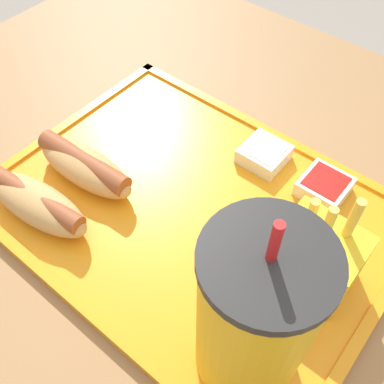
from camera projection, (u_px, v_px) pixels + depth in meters
name	position (u px, v px, depth m)	size (l,w,h in m)	color
dining_table	(205.00, 347.00, 0.77)	(1.08, 0.87, 0.71)	olive
food_tray	(192.00, 211.00, 0.51)	(0.44, 0.33, 0.01)	orange
soda_cup	(255.00, 317.00, 0.34)	(0.09, 0.09, 0.21)	gold
hot_dog_far	(37.00, 203.00, 0.49)	(0.14, 0.06, 0.04)	tan
hot_dog_near	(85.00, 166.00, 0.52)	(0.14, 0.05, 0.04)	tan
fries_carton	(317.00, 256.00, 0.43)	(0.08, 0.06, 0.12)	gold
sauce_cup_mayo	(264.00, 154.00, 0.55)	(0.05, 0.05, 0.02)	silver
sauce_cup_ketchup	(324.00, 186.00, 0.51)	(0.05, 0.05, 0.02)	silver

